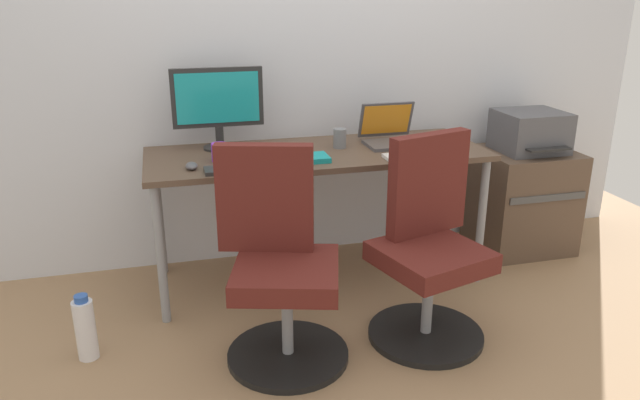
{
  "coord_description": "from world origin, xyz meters",
  "views": [
    {
      "loc": [
        -0.79,
        -3.01,
        1.56
      ],
      "look_at": [
        0.0,
        -0.05,
        0.48
      ],
      "focal_mm": 33.88,
      "sensor_mm": 36.0,
      "label": 1
    }
  ],
  "objects_px": {
    "office_chair_left": "(279,266)",
    "open_laptop": "(391,134)",
    "office_chair_right": "(429,249)",
    "printer": "(530,131)",
    "coffee_mug": "(219,152)",
    "desktop_monitor": "(218,103)",
    "water_bottle_on_floor": "(85,328)",
    "side_cabinet": "(522,199)"
  },
  "relations": [
    {
      "from": "printer",
      "to": "coffee_mug",
      "type": "bearing_deg",
      "value": -175.44
    },
    {
      "from": "water_bottle_on_floor",
      "to": "coffee_mug",
      "type": "distance_m",
      "value": 1.03
    },
    {
      "from": "office_chair_left",
      "to": "desktop_monitor",
      "type": "xyz_separation_m",
      "value": [
        -0.14,
        0.87,
        0.56
      ]
    },
    {
      "from": "office_chair_right",
      "to": "printer",
      "type": "distance_m",
      "value": 1.3
    },
    {
      "from": "office_chair_left",
      "to": "printer",
      "type": "xyz_separation_m",
      "value": [
        1.69,
        0.77,
        0.32
      ]
    },
    {
      "from": "water_bottle_on_floor",
      "to": "open_laptop",
      "type": "distance_m",
      "value": 1.84
    },
    {
      "from": "water_bottle_on_floor",
      "to": "office_chair_right",
      "type": "bearing_deg",
      "value": -6.32
    },
    {
      "from": "water_bottle_on_floor",
      "to": "coffee_mug",
      "type": "relative_size",
      "value": 3.37
    },
    {
      "from": "office_chair_right",
      "to": "side_cabinet",
      "type": "xyz_separation_m",
      "value": [
        0.99,
        0.77,
        -0.11
      ]
    },
    {
      "from": "office_chair_left",
      "to": "open_laptop",
      "type": "bearing_deg",
      "value": 43.44
    },
    {
      "from": "printer",
      "to": "open_laptop",
      "type": "bearing_deg",
      "value": -178.39
    },
    {
      "from": "office_chair_right",
      "to": "open_laptop",
      "type": "bearing_deg",
      "value": 83.16
    },
    {
      "from": "open_laptop",
      "to": "coffee_mug",
      "type": "distance_m",
      "value": 0.97
    },
    {
      "from": "side_cabinet",
      "to": "printer",
      "type": "xyz_separation_m",
      "value": [
        -0.0,
        -0.0,
        0.43
      ]
    },
    {
      "from": "office_chair_left",
      "to": "coffee_mug",
      "type": "xyz_separation_m",
      "value": [
        -0.17,
        0.62,
        0.36
      ]
    },
    {
      "from": "desktop_monitor",
      "to": "water_bottle_on_floor",
      "type": "bearing_deg",
      "value": -134.77
    },
    {
      "from": "side_cabinet",
      "to": "printer",
      "type": "distance_m",
      "value": 0.43
    },
    {
      "from": "office_chair_left",
      "to": "water_bottle_on_floor",
      "type": "relative_size",
      "value": 3.03
    },
    {
      "from": "coffee_mug",
      "to": "office_chair_left",
      "type": "bearing_deg",
      "value": -74.49
    },
    {
      "from": "coffee_mug",
      "to": "printer",
      "type": "bearing_deg",
      "value": 4.56
    },
    {
      "from": "open_laptop",
      "to": "coffee_mug",
      "type": "xyz_separation_m",
      "value": [
        -0.96,
        -0.12,
        -0.01
      ]
    },
    {
      "from": "side_cabinet",
      "to": "desktop_monitor",
      "type": "bearing_deg",
      "value": 176.88
    },
    {
      "from": "desktop_monitor",
      "to": "open_laptop",
      "type": "bearing_deg",
      "value": -7.71
    },
    {
      "from": "office_chair_right",
      "to": "desktop_monitor",
      "type": "bearing_deg",
      "value": 134.03
    },
    {
      "from": "water_bottle_on_floor",
      "to": "open_laptop",
      "type": "relative_size",
      "value": 1.0
    },
    {
      "from": "printer",
      "to": "coffee_mug",
      "type": "distance_m",
      "value": 1.87
    },
    {
      "from": "office_chair_left",
      "to": "side_cabinet",
      "type": "relative_size",
      "value": 1.5
    },
    {
      "from": "desktop_monitor",
      "to": "office_chair_left",
      "type": "bearing_deg",
      "value": -80.57
    },
    {
      "from": "office_chair_left",
      "to": "open_laptop",
      "type": "distance_m",
      "value": 1.15
    },
    {
      "from": "open_laptop",
      "to": "coffee_mug",
      "type": "bearing_deg",
      "value": -172.7
    },
    {
      "from": "printer",
      "to": "water_bottle_on_floor",
      "type": "bearing_deg",
      "value": -166.64
    },
    {
      "from": "office_chair_left",
      "to": "side_cabinet",
      "type": "bearing_deg",
      "value": 24.58
    },
    {
      "from": "office_chair_right",
      "to": "printer",
      "type": "relative_size",
      "value": 2.35
    },
    {
      "from": "desktop_monitor",
      "to": "open_laptop",
      "type": "relative_size",
      "value": 1.55
    },
    {
      "from": "desktop_monitor",
      "to": "coffee_mug",
      "type": "xyz_separation_m",
      "value": [
        -0.03,
        -0.25,
        -0.2
      ]
    },
    {
      "from": "water_bottle_on_floor",
      "to": "desktop_monitor",
      "type": "bearing_deg",
      "value": 45.23
    },
    {
      "from": "side_cabinet",
      "to": "open_laptop",
      "type": "bearing_deg",
      "value": -178.33
    },
    {
      "from": "desktop_monitor",
      "to": "coffee_mug",
      "type": "bearing_deg",
      "value": -96.41
    },
    {
      "from": "water_bottle_on_floor",
      "to": "coffee_mug",
      "type": "height_order",
      "value": "coffee_mug"
    },
    {
      "from": "side_cabinet",
      "to": "open_laptop",
      "type": "height_order",
      "value": "open_laptop"
    },
    {
      "from": "office_chair_right",
      "to": "printer",
      "type": "height_order",
      "value": "office_chair_right"
    },
    {
      "from": "side_cabinet",
      "to": "office_chair_right",
      "type": "bearing_deg",
      "value": -142.04
    }
  ]
}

